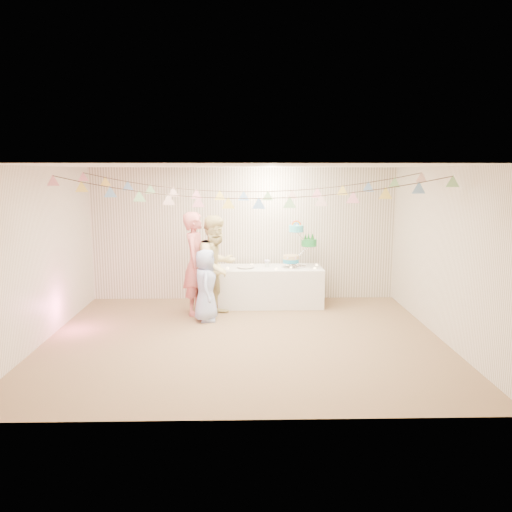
{
  "coord_description": "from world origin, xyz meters",
  "views": [
    {
      "loc": [
        0.01,
        -7.27,
        2.52
      ],
      "look_at": [
        0.2,
        0.8,
        1.15
      ],
      "focal_mm": 35.0,
      "sensor_mm": 36.0,
      "label": 1
    }
  ],
  "objects_px": {
    "person_adult_b": "(217,266)",
    "person_child": "(206,285)",
    "table": "(270,286)",
    "cake_stand": "(299,244)",
    "person_adult_a": "(196,263)"
  },
  "relations": [
    {
      "from": "person_adult_a",
      "to": "person_child",
      "type": "bearing_deg",
      "value": -148.04
    },
    {
      "from": "person_adult_a",
      "to": "person_child",
      "type": "height_order",
      "value": "person_adult_a"
    },
    {
      "from": "table",
      "to": "person_adult_b",
      "type": "xyz_separation_m",
      "value": [
        -0.98,
        -0.66,
        0.52
      ]
    },
    {
      "from": "table",
      "to": "person_child",
      "type": "height_order",
      "value": "person_child"
    },
    {
      "from": "table",
      "to": "person_adult_a",
      "type": "bearing_deg",
      "value": -158.24
    },
    {
      "from": "person_adult_a",
      "to": "person_adult_b",
      "type": "bearing_deg",
      "value": -101.1
    },
    {
      "from": "person_adult_a",
      "to": "person_adult_b",
      "type": "distance_m",
      "value": 0.39
    },
    {
      "from": "cake_stand",
      "to": "person_child",
      "type": "bearing_deg",
      "value": -148.69
    },
    {
      "from": "table",
      "to": "person_child",
      "type": "xyz_separation_m",
      "value": [
        -1.15,
        -0.98,
        0.25
      ]
    },
    {
      "from": "person_child",
      "to": "person_adult_b",
      "type": "bearing_deg",
      "value": -30.42
    },
    {
      "from": "cake_stand",
      "to": "person_adult_a",
      "type": "bearing_deg",
      "value": -162.8
    },
    {
      "from": "person_adult_b",
      "to": "person_child",
      "type": "height_order",
      "value": "person_adult_b"
    },
    {
      "from": "person_adult_a",
      "to": "person_adult_b",
      "type": "xyz_separation_m",
      "value": [
        0.37,
        -0.13,
        -0.02
      ]
    },
    {
      "from": "cake_stand",
      "to": "person_adult_a",
      "type": "height_order",
      "value": "person_adult_a"
    },
    {
      "from": "cake_stand",
      "to": "person_adult_a",
      "type": "xyz_separation_m",
      "value": [
        -1.89,
        -0.59,
        -0.25
      ]
    }
  ]
}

